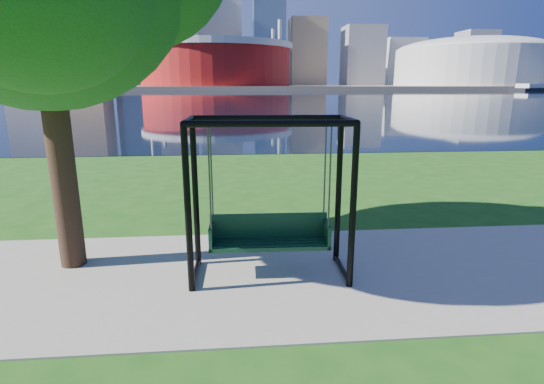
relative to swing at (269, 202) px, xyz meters
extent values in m
plane|color=#1E5114|center=(0.05, 0.47, -1.27)|extent=(900.00, 900.00, 0.00)
cube|color=#9E937F|center=(0.05, -0.03, -1.25)|extent=(120.00, 4.00, 0.03)
cube|color=black|center=(0.05, 102.47, -1.26)|extent=(900.00, 180.00, 0.02)
cube|color=#937F60|center=(0.05, 306.47, -0.27)|extent=(900.00, 228.00, 2.00)
cylinder|color=maroon|center=(-9.95, 235.47, 11.73)|extent=(80.00, 80.00, 22.00)
cylinder|color=silver|center=(-9.95, 235.47, 21.23)|extent=(83.00, 83.00, 3.00)
cylinder|color=silver|center=(22.96, 254.47, 16.73)|extent=(2.00, 2.00, 32.00)
cylinder|color=silver|center=(-42.86, 254.47, 16.73)|extent=(2.00, 2.00, 32.00)
cylinder|color=silver|center=(-42.86, 216.47, 16.73)|extent=(2.00, 2.00, 32.00)
cylinder|color=silver|center=(22.96, 216.47, 16.73)|extent=(2.00, 2.00, 32.00)
cylinder|color=beige|center=(135.05, 235.47, 10.73)|extent=(84.00, 84.00, 20.00)
ellipsoid|color=beige|center=(135.05, 235.47, 19.73)|extent=(84.00, 84.00, 15.12)
cube|color=gray|center=(-139.95, 310.47, 31.73)|extent=(28.00, 28.00, 62.00)
cube|color=#998466|center=(-99.95, 300.47, 44.73)|extent=(26.00, 26.00, 88.00)
cube|color=slate|center=(-69.95, 325.47, 48.23)|extent=(30.00, 24.00, 95.00)
cube|color=gray|center=(-39.95, 305.47, 36.73)|extent=(24.00, 24.00, 72.00)
cube|color=silver|center=(-9.95, 335.47, 40.73)|extent=(32.00, 28.00, 80.00)
cube|color=slate|center=(25.05, 310.47, 29.73)|extent=(22.00, 22.00, 58.00)
cube|color=#998466|center=(55.05, 325.47, 24.73)|extent=(26.00, 26.00, 48.00)
cube|color=gray|center=(95.05, 315.47, 21.73)|extent=(28.00, 24.00, 42.00)
cube|color=silver|center=(135.05, 340.47, 18.73)|extent=(30.00, 26.00, 36.00)
cube|color=gray|center=(185.05, 320.47, 20.73)|extent=(24.00, 24.00, 40.00)
cube|color=#998466|center=(225.05, 335.47, 16.73)|extent=(26.00, 26.00, 32.00)
cylinder|color=black|center=(-1.24, -0.51, 0.02)|extent=(0.10, 0.10, 2.57)
cylinder|color=black|center=(1.22, -0.56, 0.02)|extent=(0.10, 0.10, 2.57)
cylinder|color=black|center=(-1.22, 0.50, 0.02)|extent=(0.10, 0.10, 2.57)
cylinder|color=black|center=(1.24, 0.44, 0.02)|extent=(0.10, 0.10, 2.57)
cylinder|color=black|center=(-0.01, -0.53, 1.30)|extent=(2.46, 0.16, 0.10)
cylinder|color=black|center=(0.01, 0.47, 1.30)|extent=(2.46, 0.16, 0.10)
cylinder|color=black|center=(-1.23, 0.00, 1.30)|extent=(0.12, 1.01, 0.10)
cylinder|color=black|center=(-1.23, 0.00, -1.18)|extent=(0.10, 1.01, 0.08)
cylinder|color=black|center=(1.23, -0.06, 1.30)|extent=(0.12, 1.01, 0.10)
cylinder|color=black|center=(1.23, -0.06, -1.18)|extent=(0.10, 1.01, 0.08)
cube|color=black|center=(0.00, -0.03, -0.71)|extent=(1.96, 0.55, 0.07)
cube|color=black|center=(0.00, 0.19, -0.46)|extent=(1.95, 0.10, 0.42)
cube|color=black|center=(-0.94, -0.01, -0.55)|extent=(0.07, 0.50, 0.38)
cube|color=black|center=(0.94, -0.05, -0.55)|extent=(0.07, 0.50, 0.38)
cylinder|color=#3A3A3F|center=(-0.93, -0.22, 0.44)|extent=(0.03, 0.03, 1.62)
cylinder|color=#3A3A3F|center=(0.92, -0.26, 0.44)|extent=(0.03, 0.03, 1.62)
cylinder|color=#3A3A3F|center=(-0.92, 0.20, 0.44)|extent=(0.03, 0.03, 1.62)
cylinder|color=#3A3A3F|center=(0.92, 0.15, 0.44)|extent=(0.03, 0.03, 1.62)
cylinder|color=black|center=(-3.41, 0.68, 0.84)|extent=(0.42, 0.42, 4.21)
cube|color=black|center=(140.57, 182.42, -0.61)|extent=(32.91, 17.43, 1.27)
cube|color=silver|center=(140.57, 182.42, 0.98)|extent=(26.36, 14.05, 1.91)
camera|label=1|loc=(-0.53, -6.53, 1.85)|focal=28.00mm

